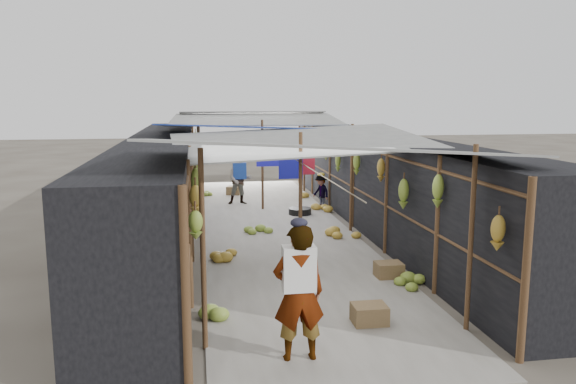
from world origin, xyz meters
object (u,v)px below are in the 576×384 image
crate_near (369,315)px  vendor_seated (321,192)px  black_basin (300,211)px  shopper_blue (240,180)px  vendor_elderly (299,293)px

crate_near → vendor_seated: 8.54m
crate_near → black_basin: crate_near is taller
black_basin → shopper_blue: 2.48m
crate_near → shopper_blue: 9.61m
crate_near → vendor_seated: bearing=82.9°
vendor_elderly → crate_near: bearing=-143.3°
shopper_blue → vendor_seated: shopper_blue is taller
black_basin → vendor_seated: (0.76, 0.77, 0.41)m
black_basin → vendor_seated: 1.15m
vendor_elderly → shopper_blue: bearing=-91.3°
crate_near → vendor_seated: size_ratio=0.49×
crate_near → shopper_blue: size_ratio=0.32×
crate_near → black_basin: 7.70m
black_basin → shopper_blue: bearing=129.7°
black_basin → shopper_blue: size_ratio=0.42×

